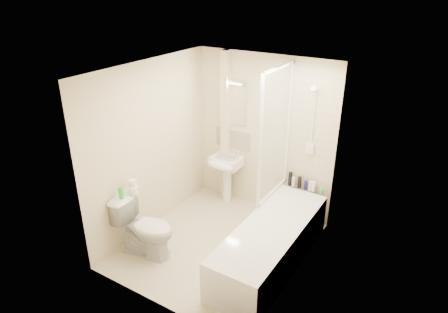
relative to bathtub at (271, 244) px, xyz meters
The scene contains 26 objects.
floor 0.81m from the bathtub, behind, with size 2.50×2.50×0.00m, color beige.
wall_back 1.68m from the bathtub, 122.11° to the left, with size 2.20×0.02×2.40m, color beige.
wall_left 2.06m from the bathtub, behind, with size 0.02×2.50×2.40m, color beige.
wall_right 0.98m from the bathtub, ahead, with size 0.02×2.50×2.40m, color beige.
ceiling 2.24m from the bathtub, behind, with size 2.20×2.50×0.02m, color white.
tile_back 1.64m from the bathtub, 90.00° to the left, with size 0.70×0.01×1.75m, color beige.
tile_right 1.19m from the bathtub, ahead, with size 0.01×2.10×1.75m, color beige.
pipe_boxing 2.00m from the bathtub, 140.35° to the left, with size 0.12×0.12×2.40m, color beige.
splashback 1.89m from the bathtub, 136.98° to the left, with size 0.60×0.01×0.30m, color beige.
mirror 2.16m from the bathtub, 137.03° to the left, with size 0.46×0.01×0.60m, color white.
strip_light 2.39m from the bathtub, 137.59° to the left, with size 0.42×0.07×0.07m, color silver.
bathtub is the anchor object (origin of this frame).
shower_screen 1.42m from the bathtub, 115.21° to the left, with size 0.04×0.92×1.80m.
shower_fixture 1.70m from the bathtub, 90.09° to the left, with size 0.10×0.16×0.99m.
pedestal_sink 1.63m from the bathtub, 142.95° to the left, with size 0.47×0.45×0.90m.
bottle_black_a 1.19m from the bathtub, 102.17° to the left, with size 0.06×0.06×0.20m, color black.
bottle_white_a 1.17m from the bathtub, 99.50° to the left, with size 0.05×0.05×0.14m, color silver.
bottle_black_b 1.16m from the bathtub, 94.84° to the left, with size 0.05×0.05×0.17m, color black.
bottle_blue 1.15m from the bathtub, 89.77° to the left, with size 0.05×0.05×0.13m, color navy.
bottle_cream 1.16m from the bathtub, 85.92° to the left, with size 0.06×0.06×0.14m, color beige.
bottle_white_b 1.16m from the bathtub, 83.74° to the left, with size 0.05×0.05×0.16m, color white.
bottle_green 1.17m from the bathtub, 77.79° to the left, with size 0.05×0.05×0.08m, color #33C75A.
toilet 1.62m from the bathtub, 155.15° to the right, with size 0.83×0.54×0.79m, color white.
toilet_roll_lower 1.88m from the bathtub, 160.54° to the right, with size 0.12×0.12×0.10m, color white.
toilet_roll_upper 1.92m from the bathtub, 160.89° to the right, with size 0.10×0.10×0.09m, color white.
green_bottle 1.99m from the bathtub, 155.91° to the right, with size 0.06×0.06×0.16m, color green.
Camera 1 is at (2.42, -3.74, 3.36)m, focal length 32.00 mm.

